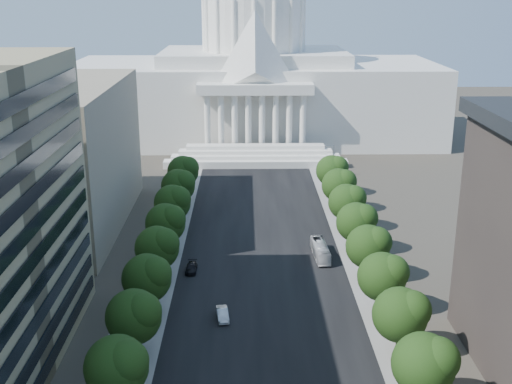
{
  "coord_description": "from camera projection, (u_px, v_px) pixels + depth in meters",
  "views": [
    {
      "loc": [
        -2.76,
        -29.3,
        48.26
      ],
      "look_at": [
        -1.02,
        78.34,
        14.06
      ],
      "focal_mm": 45.0,
      "sensor_mm": 36.0,
      "label": 1
    }
  ],
  "objects": [
    {
      "name": "road_asphalt",
      "position": [
        260.0,
        241.0,
        128.34
      ],
      "size": [
        30.0,
        260.0,
        0.01
      ],
      "primitive_type": "cube",
      "color": "black",
      "rests_on": "ground"
    },
    {
      "name": "sidewalk_left",
      "position": [
        165.0,
        242.0,
        128.05
      ],
      "size": [
        8.0,
        260.0,
        0.02
      ],
      "primitive_type": "cube",
      "color": "gray",
      "rests_on": "ground"
    },
    {
      "name": "sidewalk_right",
      "position": [
        355.0,
        241.0,
        128.63
      ],
      "size": [
        8.0,
        260.0,
        0.02
      ],
      "primitive_type": "cube",
      "color": "gray",
      "rests_on": "ground"
    },
    {
      "name": "capitol",
      "position": [
        254.0,
        78.0,
        212.7
      ],
      "size": [
        120.0,
        56.0,
        73.0
      ],
      "color": "white",
      "rests_on": "ground"
    },
    {
      "name": "office_block_left_far",
      "position": [
        28.0,
        157.0,
        132.59
      ],
      "size": [
        38.0,
        52.0,
        30.0
      ],
      "primitive_type": "cube",
      "color": "gray",
      "rests_on": "ground"
    },
    {
      "name": "tree_l_c",
      "position": [
        119.0,
        366.0,
        74.47
      ],
      "size": [
        7.79,
        7.6,
        9.97
      ],
      "color": "#33261C",
      "rests_on": "ground"
    },
    {
      "name": "tree_l_d",
      "position": [
        136.0,
        315.0,
        85.91
      ],
      "size": [
        7.79,
        7.6,
        9.97
      ],
      "color": "#33261C",
      "rests_on": "ground"
    },
    {
      "name": "tree_l_e",
      "position": [
        149.0,
        277.0,
        97.34
      ],
      "size": [
        7.79,
        7.6,
        9.97
      ],
      "color": "#33261C",
      "rests_on": "ground"
    },
    {
      "name": "tree_l_f",
      "position": [
        159.0,
        247.0,
        108.78
      ],
      "size": [
        7.79,
        7.6,
        9.97
      ],
      "color": "#33261C",
      "rests_on": "ground"
    },
    {
      "name": "tree_l_g",
      "position": [
        167.0,
        222.0,
        120.21
      ],
      "size": [
        7.79,
        7.6,
        9.97
      ],
      "color": "#33261C",
      "rests_on": "ground"
    },
    {
      "name": "tree_l_h",
      "position": [
        174.0,
        202.0,
        131.65
      ],
      "size": [
        7.79,
        7.6,
        9.97
      ],
      "color": "#33261C",
      "rests_on": "ground"
    },
    {
      "name": "tree_l_i",
      "position": [
        179.0,
        185.0,
        143.08
      ],
      "size": [
        7.79,
        7.6,
        9.97
      ],
      "color": "#33261C",
      "rests_on": "ground"
    },
    {
      "name": "tree_l_j",
      "position": [
        184.0,
        170.0,
        154.52
      ],
      "size": [
        7.79,
        7.6,
        9.97
      ],
      "color": "#33261C",
      "rests_on": "ground"
    },
    {
      "name": "tree_r_c",
      "position": [
        427.0,
        363.0,
        75.03
      ],
      "size": [
        7.79,
        7.6,
        9.97
      ],
      "color": "#33261C",
      "rests_on": "ground"
    },
    {
      "name": "tree_r_d",
      "position": [
        403.0,
        313.0,
        86.46
      ],
      "size": [
        7.79,
        7.6,
        9.97
      ],
      "color": "#33261C",
      "rests_on": "ground"
    },
    {
      "name": "tree_r_e",
      "position": [
        384.0,
        275.0,
        97.9
      ],
      "size": [
        7.79,
        7.6,
        9.97
      ],
      "color": "#33261C",
      "rests_on": "ground"
    },
    {
      "name": "tree_r_f",
      "position": [
        370.0,
        245.0,
        109.33
      ],
      "size": [
        7.79,
        7.6,
        9.97
      ],
      "color": "#33261C",
      "rests_on": "ground"
    },
    {
      "name": "tree_r_g",
      "position": [
        358.0,
        221.0,
        120.77
      ],
      "size": [
        7.79,
        7.6,
        9.97
      ],
      "color": "#33261C",
      "rests_on": "ground"
    },
    {
      "name": "tree_r_h",
      "position": [
        348.0,
        201.0,
        132.2
      ],
      "size": [
        7.79,
        7.6,
        9.97
      ],
      "color": "#33261C",
      "rests_on": "ground"
    },
    {
      "name": "tree_r_i",
      "position": [
        340.0,
        184.0,
        143.64
      ],
      "size": [
        7.79,
        7.6,
        9.97
      ],
      "color": "#33261C",
      "rests_on": "ground"
    },
    {
      "name": "tree_r_j",
      "position": [
        333.0,
        170.0,
        155.07
      ],
      "size": [
        7.79,
        7.6,
        9.97
      ],
      "color": "#33261C",
      "rests_on": "ground"
    },
    {
      "name": "streetlight_b",
      "position": [
        442.0,
        371.0,
        74.47
      ],
      "size": [
        2.61,
        0.44,
        9.0
      ],
      "color": "gray",
      "rests_on": "ground"
    },
    {
      "name": "streetlight_c",
      "position": [
        394.0,
        279.0,
        98.3
      ],
      "size": [
        2.61,
        0.44,
        9.0
      ],
      "color": "gray",
      "rests_on": "ground"
    },
    {
      "name": "streetlight_d",
      "position": [
        365.0,
        222.0,
        122.12
      ],
      "size": [
        2.61,
        0.44,
        9.0
      ],
      "color": "gray",
      "rests_on": "ground"
    },
    {
      "name": "streetlight_e",
      "position": [
        345.0,
        184.0,
        145.94
      ],
      "size": [
        2.61,
        0.44,
        9.0
      ],
      "color": "gray",
      "rests_on": "ground"
    },
    {
      "name": "streetlight_f",
      "position": [
        331.0,
        157.0,
        169.77
      ],
      "size": [
        2.61,
        0.44,
        9.0
      ],
      "color": "gray",
      "rests_on": "ground"
    },
    {
      "name": "car_silver",
      "position": [
        223.0,
        314.0,
        97.91
      ],
      "size": [
        2.32,
        4.99,
        1.58
      ],
      "primitive_type": "imported",
      "rotation": [
        0.0,
        0.0,
        0.14
      ],
      "color": "#B6B9BF",
      "rests_on": "ground"
    },
    {
      "name": "car_dark_b",
      "position": [
        191.0,
        268.0,
        114.36
      ],
      "size": [
        2.04,
        4.81,
        1.38
      ],
      "primitive_type": "imported",
      "rotation": [
        0.0,
        0.0,
        -0.02
      ],
      "color": "black",
      "rests_on": "ground"
    },
    {
      "name": "city_bus",
      "position": [
        320.0,
        250.0,
        120.21
      ],
      "size": [
        2.89,
        10.24,
        2.82
      ],
      "primitive_type": "imported",
      "rotation": [
        0.0,
        0.0,
        0.05
      ],
      "color": "silver",
      "rests_on": "ground"
    }
  ]
}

